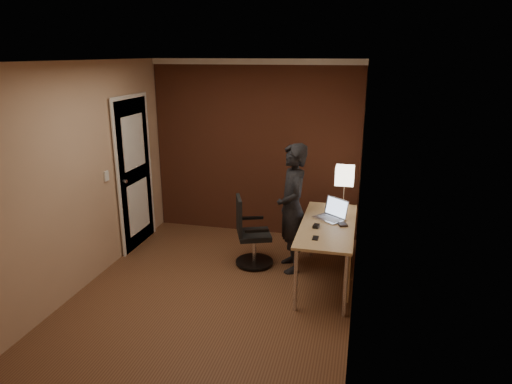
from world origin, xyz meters
TOP-DOWN VIEW (x-y plane):
  - room at (-0.27, 1.54)m, footprint 4.00×4.00m
  - desk at (1.25, 0.57)m, footprint 0.60×1.50m
  - desk_lamp at (1.31, 1.14)m, footprint 0.22×0.22m
  - laptop at (1.21, 0.76)m, footprint 0.42×0.41m
  - mouse at (1.06, 0.42)m, footprint 0.07×0.11m
  - phone at (1.09, 0.11)m, footprint 0.06×0.12m
  - wallet at (1.34, 0.55)m, footprint 0.12×0.13m
  - office_chair at (0.21, 0.81)m, footprint 0.51×0.56m
  - person at (0.73, 0.83)m, footprint 0.56×0.67m

SIDE VIEW (x-z plane):
  - office_chair at x=0.21m, z-range -0.05..0.83m
  - desk at x=1.25m, z-range 0.24..0.97m
  - phone at x=1.09m, z-range 0.73..0.74m
  - wallet at x=1.34m, z-range 0.73..0.75m
  - mouse at x=1.06m, z-range 0.73..0.76m
  - person at x=0.73m, z-range 0.00..1.58m
  - laptop at x=1.21m, z-range 0.68..0.91m
  - desk_lamp at x=1.31m, z-range 0.88..1.41m
  - room at x=-0.27m, z-range -0.63..3.37m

